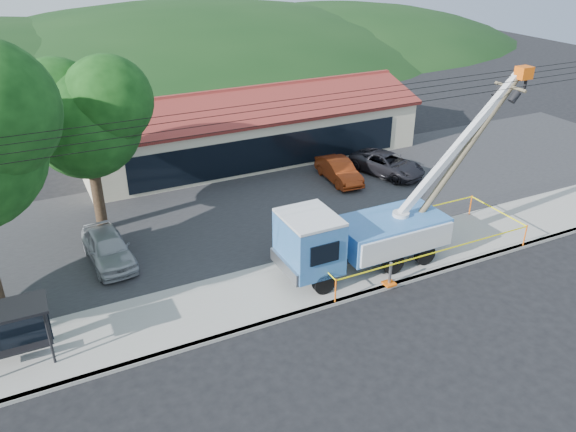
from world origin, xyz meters
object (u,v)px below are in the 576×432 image
(bus_shelter, at_px, (13,320))
(car_red, at_px, (338,182))
(car_dark, at_px, (386,175))
(utility_truck, at_px, (360,234))
(leaning_pole, at_px, (460,158))
(car_silver, at_px, (111,263))

(bus_shelter, xyz_separation_m, car_red, (18.39, 8.93, -1.83))
(bus_shelter, height_order, car_dark, bus_shelter)
(bus_shelter, bearing_deg, car_dark, 22.17)
(utility_truck, xyz_separation_m, leaning_pole, (5.18, -0.05, 2.74))
(bus_shelter, xyz_separation_m, car_silver, (4.03, 5.45, -1.83))
(leaning_pole, bearing_deg, car_silver, 160.08)
(car_silver, height_order, car_dark, car_silver)
(leaning_pole, height_order, car_red, leaning_pole)
(leaning_pole, relative_size, car_dark, 1.68)
(leaning_pole, distance_m, car_red, 10.14)
(car_silver, bearing_deg, utility_truck, -32.77)
(utility_truck, height_order, car_silver, utility_truck)
(bus_shelter, distance_m, car_red, 20.53)
(leaning_pole, bearing_deg, car_red, 95.64)
(utility_truck, relative_size, car_silver, 2.75)
(leaning_pole, xyz_separation_m, bus_shelter, (-19.28, 0.08, -2.73))
(leaning_pole, relative_size, car_silver, 1.86)
(leaning_pole, distance_m, car_dark, 10.04)
(leaning_pole, height_order, bus_shelter, leaning_pole)
(utility_truck, distance_m, car_dark, 11.57)
(leaning_pole, bearing_deg, bus_shelter, 179.78)
(car_red, bearing_deg, car_dark, -3.05)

